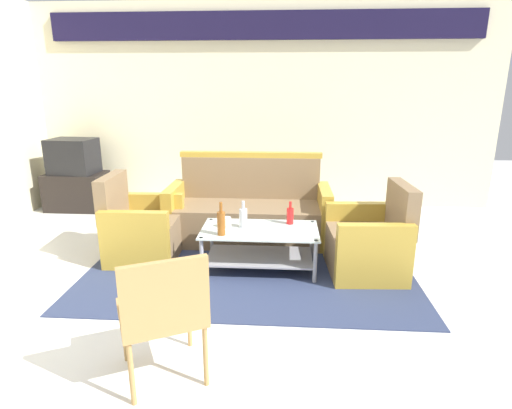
% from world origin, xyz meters
% --- Properties ---
extents(ground_plane, '(14.00, 14.00, 0.00)m').
position_xyz_m(ground_plane, '(0.00, 0.00, 0.00)').
color(ground_plane, white).
extents(wall_back, '(6.52, 0.19, 2.80)m').
position_xyz_m(wall_back, '(0.00, 3.05, 1.48)').
color(wall_back, beige).
rests_on(wall_back, ground).
extents(rug, '(3.08, 2.19, 0.01)m').
position_xyz_m(rug, '(0.01, 0.81, 0.01)').
color(rug, '#2D3856').
rests_on(rug, ground).
extents(couch, '(1.80, 0.74, 0.96)m').
position_xyz_m(couch, '(-0.07, 1.51, 0.32)').
color(couch, '#7F6647').
rests_on(couch, rug).
extents(armchair_left, '(0.72, 0.78, 0.85)m').
position_xyz_m(armchair_left, '(-1.12, 0.93, 0.29)').
color(armchair_left, '#7F6647').
rests_on(armchair_left, rug).
extents(armchair_right, '(0.74, 0.80, 0.85)m').
position_xyz_m(armchair_right, '(1.13, 0.72, 0.29)').
color(armchair_right, '#7F6647').
rests_on(armchair_right, rug).
extents(coffee_table, '(1.10, 0.60, 0.40)m').
position_xyz_m(coffee_table, '(0.10, 0.71, 0.27)').
color(coffee_table, silver).
rests_on(coffee_table, rug).
extents(bottle_clear, '(0.08, 0.08, 0.26)m').
position_xyz_m(bottle_clear, '(-0.06, 0.76, 0.51)').
color(bottle_clear, silver).
rests_on(bottle_clear, coffee_table).
extents(bottle_red, '(0.07, 0.07, 0.23)m').
position_xyz_m(bottle_red, '(0.39, 0.88, 0.50)').
color(bottle_red, red).
rests_on(bottle_red, coffee_table).
extents(bottle_brown, '(0.07, 0.07, 0.31)m').
position_xyz_m(bottle_brown, '(-0.23, 0.53, 0.53)').
color(bottle_brown, brown).
rests_on(bottle_brown, coffee_table).
extents(cup, '(0.08, 0.08, 0.10)m').
position_xyz_m(cup, '(-0.21, 0.74, 0.46)').
color(cup, silver).
rests_on(cup, coffee_table).
extents(tv_stand, '(0.80, 0.50, 0.52)m').
position_xyz_m(tv_stand, '(-2.60, 2.55, 0.26)').
color(tv_stand, black).
rests_on(tv_stand, ground).
extents(television, '(0.64, 0.49, 0.48)m').
position_xyz_m(television, '(-2.60, 2.55, 0.76)').
color(television, black).
rests_on(television, tv_stand).
extents(wicker_chair, '(0.64, 0.64, 0.84)m').
position_xyz_m(wicker_chair, '(-0.36, -0.91, 0.49)').
color(wicker_chair, '#AD844C').
rests_on(wicker_chair, ground).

